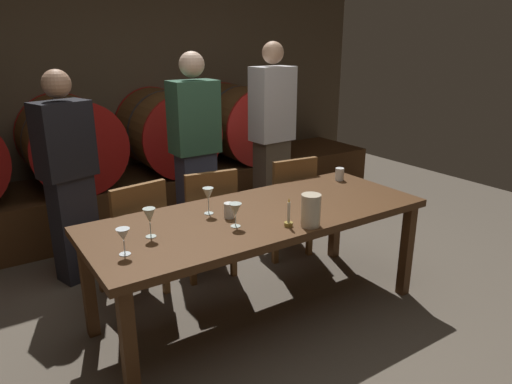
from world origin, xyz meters
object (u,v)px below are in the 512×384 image
guest_right (272,138)px  pitcher (311,210)px  wine_barrel_center_left (70,142)px  wine_glass_center_left (150,217)px  wine_barrel_center_right (167,131)px  cup_right (340,174)px  chair_center (208,218)px  candle_center (289,219)px  wine_glass_far_right (235,210)px  cup_left (229,211)px  wine_glass_center_right (208,195)px  chair_left (135,234)px  guest_left (69,178)px  dining_table (260,222)px  wine_glass_far_left (123,236)px  wine_barrel_far_right (240,123)px  guest_center (195,155)px  chair_right (288,202)px

guest_right → pitcher: guest_right is taller
wine_barrel_center_left → wine_glass_center_left: wine_barrel_center_left is taller
wine_barrel_center_right → guest_right: bearing=-56.7°
cup_right → wine_barrel_center_left: bearing=130.2°
chair_center → candle_center: candle_center is taller
pitcher → wine_glass_far_right: pitcher is taller
candle_center → cup_left: bearing=125.6°
wine_barrel_center_right → wine_glass_center_right: 2.05m
chair_center → candle_center: size_ratio=4.94×
wine_glass_center_left → chair_left: bearing=80.0°
chair_center → cup_left: chair_center is taller
guest_left → pitcher: size_ratio=8.13×
chair_center → wine_glass_far_right: 0.89m
dining_table → wine_glass_center_left: (-0.73, 0.02, 0.19)m
dining_table → cup_left: (-0.21, 0.03, 0.12)m
wine_barrel_center_left → wine_glass_center_left: 2.12m
candle_center → pitcher: size_ratio=0.90×
dining_table → wine_glass_center_right: (-0.28, 0.16, 0.20)m
dining_table → wine_glass_far_left: bearing=-172.3°
guest_left → wine_glass_far_left: bearing=71.7°
wine_glass_center_right → wine_glass_far_right: size_ratio=1.18×
wine_barrel_center_left → chair_left: bearing=-87.9°
wine_glass_far_right → cup_right: wine_glass_far_right is taller
wine_barrel_far_right → chair_center: (-1.21, -1.47, -0.40)m
pitcher → wine_glass_far_left: (-1.05, 0.23, 0.01)m
pitcher → wine_glass_far_right: 0.45m
wine_glass_center_right → guest_center: bearing=68.0°
wine_barrel_far_right → cup_left: bearing=-123.4°
wine_glass_center_left → cup_left: bearing=1.2°
guest_center → candle_center: size_ratio=9.60×
wine_barrel_center_right → pitcher: size_ratio=4.32×
dining_table → chair_center: 0.69m
candle_center → wine_barrel_center_right: bearing=83.5°
cup_left → pitcher: bearing=-48.4°
chair_center → chair_right: (0.74, -0.04, 0.00)m
wine_barrel_center_left → cup_left: 2.16m
guest_center → guest_right: size_ratio=0.96×
wine_barrel_center_left → dining_table: bearing=-72.6°
wine_barrel_far_right → wine_glass_far_left: bearing=-132.9°
wine_barrel_far_right → chair_center: 1.94m
guest_right → wine_glass_center_left: size_ratio=10.43×
wine_barrel_far_right → wine_glass_center_left: 2.85m
cup_left → wine_barrel_center_left: bearing=102.2°
cup_right → wine_glass_center_left: bearing=-172.0°
dining_table → wine_glass_far_right: (-0.25, -0.12, 0.17)m
pitcher → cup_left: pitcher is taller
wine_barrel_center_right → chair_center: wine_barrel_center_right is taller
wine_glass_center_left → cup_right: bearing=8.0°
chair_center → wine_glass_center_left: size_ratio=5.16×
chair_center → pitcher: size_ratio=4.47×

